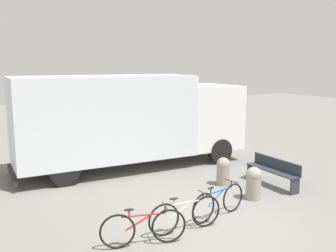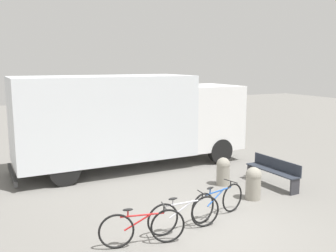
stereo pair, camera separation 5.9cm
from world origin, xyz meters
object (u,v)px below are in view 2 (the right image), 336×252
at_px(bicycle_far, 218,202).
at_px(bicycle_middle, 184,215).
at_px(park_bench, 274,170).
at_px(bollard_far_bench, 223,170).
at_px(delivery_truck, 130,117).
at_px(bicycle_near, 142,228).
at_px(bollard_near_bench, 253,182).

bearing_deg(bicycle_far, bicycle_middle, -178.39).
height_order(park_bench, bollard_far_bench, bollard_far_bench).
distance_m(bicycle_far, bollard_far_bench, 2.57).
distance_m(delivery_truck, bicycle_middle, 5.87).
xyz_separation_m(park_bench, bicycle_near, (-5.13, -1.90, -0.10)).
bearing_deg(bollard_far_bench, bicycle_middle, -137.78).
height_order(bicycle_far, bollard_far_bench, bollard_far_bench).
bearing_deg(bicycle_middle, bollard_near_bench, 19.85).
xyz_separation_m(bicycle_middle, bollard_near_bench, (2.70, 0.98, 0.10)).
bearing_deg(bicycle_far, bollard_far_bench, 38.31).
distance_m(delivery_truck, park_bench, 5.32).
relative_size(bicycle_far, bollard_near_bench, 1.93).
relative_size(bicycle_middle, bollard_far_bench, 2.09).
bearing_deg(bicycle_near, bollard_far_bench, 46.63).
bearing_deg(bicycle_near, bicycle_far, 25.88).
distance_m(park_bench, bicycle_near, 5.47).
bearing_deg(bollard_far_bench, bicycle_far, -126.55).
distance_m(park_bench, bollard_far_bench, 1.56).
bearing_deg(park_bench, bollard_far_bench, 58.96).
height_order(bicycle_far, bollard_near_bench, bollard_near_bench).
relative_size(bicycle_near, bicycle_far, 1.01).
distance_m(delivery_truck, bicycle_far, 5.51).
bearing_deg(bicycle_middle, delivery_truck, 82.36).
bearing_deg(bicycle_middle, park_bench, 22.39).
bearing_deg(bicycle_far, delivery_truck, 78.84).
bearing_deg(bollard_far_bench, delivery_truck, 120.31).
bearing_deg(bicycle_near, bicycle_middle, 23.28).
height_order(delivery_truck, bollard_far_bench, delivery_truck).
relative_size(delivery_truck, bollard_near_bench, 9.21).
distance_m(park_bench, bollard_near_bench, 1.49).
bearing_deg(bicycle_middle, bollard_far_bench, 42.09).
bearing_deg(bollard_near_bench, park_bench, 27.41).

